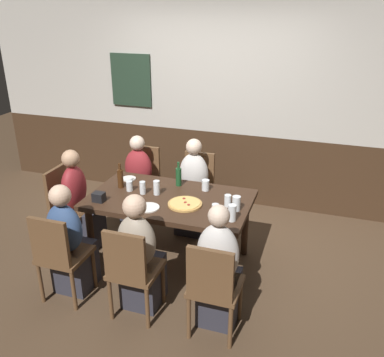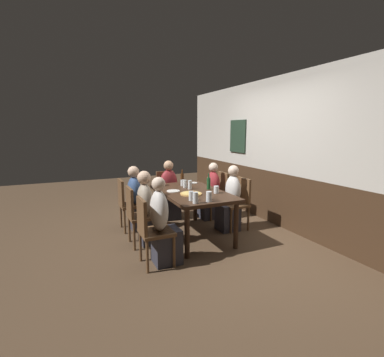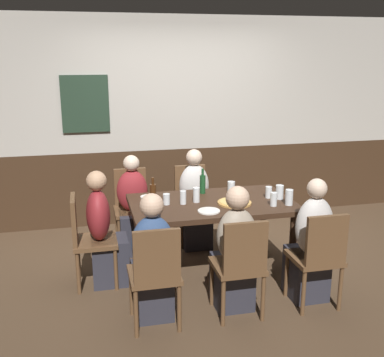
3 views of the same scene
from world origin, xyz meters
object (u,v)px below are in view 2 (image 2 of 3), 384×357
(pint_glass_amber, at_px, (183,183))
(pint_glass_stout, at_px, (216,190))
(chair_mid_far, at_px, (238,200))
(plate_white_large, at_px, (173,191))
(dining_table, at_px, (192,196))
(chair_right_near, at_px, (150,228))
(person_mid_far, at_px, (230,203))
(chair_left_near, at_px, (128,202))
(plate_white_small, at_px, (193,183))
(highball_clear, at_px, (190,185))
(person_right_near, at_px, (163,228))
(tumbler_short, at_px, (191,196))
(beer_bottle_green, at_px, (209,183))
(chair_mid_near, at_px, (137,213))
(beer_glass_tall, at_px, (209,197))
(pizza, at_px, (191,194))
(chair_head_west, at_px, (167,191))
(person_left_near, at_px, (137,203))
(tumbler_water, at_px, (209,196))
(condiment_caddy, at_px, (162,183))
(beer_bottle_brown, at_px, (182,179))
(person_mid_near, at_px, (148,213))
(beer_glass_half, at_px, (195,198))
(pint_glass_pale, at_px, (185,184))
(chair_left_far, at_px, (218,192))
(person_left_far, at_px, (211,195))

(pint_glass_amber, relative_size, pint_glass_stout, 0.93)
(chair_mid_far, height_order, plate_white_large, chair_mid_far)
(dining_table, relative_size, chair_right_near, 1.81)
(plate_white_large, bearing_deg, person_mid_far, 83.87)
(chair_left_near, distance_m, plate_white_small, 1.20)
(chair_mid_far, bearing_deg, highball_clear, -100.06)
(person_right_near, xyz_separation_m, highball_clear, (-0.85, 0.74, 0.33))
(chair_mid_far, bearing_deg, tumbler_short, -64.67)
(dining_table, relative_size, beer_bottle_green, 6.10)
(chair_mid_near, bearing_deg, chair_left_near, 180.00)
(dining_table, distance_m, beer_glass_tall, 0.70)
(person_right_near, bearing_deg, chair_left_near, -173.35)
(chair_right_near, height_order, chair_left_near, same)
(tumbler_short, bearing_deg, pizza, 156.11)
(chair_head_west, bearing_deg, person_left_near, -54.36)
(tumbler_water, xyz_separation_m, plate_white_small, (-1.18, 0.29, -0.04))
(highball_clear, relative_size, tumbler_water, 1.26)
(chair_mid_far, xyz_separation_m, condiment_caddy, (-0.62, -1.17, 0.29))
(beer_bottle_brown, bearing_deg, person_mid_near, -53.95)
(highball_clear, distance_m, beer_bottle_brown, 0.42)
(chair_head_west, relative_size, beer_glass_half, 5.81)
(pint_glass_amber, distance_m, beer_glass_half, 1.17)
(chair_left_near, xyz_separation_m, plate_white_large, (0.59, 0.60, 0.25))
(dining_table, distance_m, plate_white_large, 0.31)
(pint_glass_pale, bearing_deg, chair_left_far, 115.08)
(beer_bottle_brown, bearing_deg, pint_glass_amber, -19.88)
(chair_mid_far, bearing_deg, person_left_far, -166.71)
(beer_glass_half, height_order, plate_white_small, beer_glass_half)
(plate_white_small, bearing_deg, chair_left_far, 100.64)
(person_left_far, relative_size, plate_white_large, 5.23)
(dining_table, height_order, chair_head_west, chair_head_west)
(tumbler_short, bearing_deg, chair_head_west, 171.79)
(person_right_near, bearing_deg, plate_white_small, 142.12)
(person_mid_near, bearing_deg, beer_bottle_brown, 126.05)
(chair_left_far, bearing_deg, dining_table, -51.42)
(person_right_near, distance_m, person_left_far, 2.00)
(person_right_near, height_order, person_mid_near, person_right_near)
(chair_mid_far, bearing_deg, beer_bottle_brown, -125.06)
(beer_glass_half, bearing_deg, beer_glass_tall, 92.37)
(person_right_near, relative_size, plate_white_small, 7.37)
(person_mid_near, distance_m, pizza, 0.70)
(beer_bottle_green, bearing_deg, pizza, -62.39)
(pint_glass_amber, bearing_deg, person_right_near, -32.74)
(chair_mid_near, distance_m, condiment_caddy, 0.90)
(highball_clear, bearing_deg, pint_glass_stout, 29.85)
(pint_glass_amber, xyz_separation_m, beer_bottle_green, (0.43, 0.28, 0.06))
(person_right_near, bearing_deg, condiment_caddy, 162.25)
(person_mid_far, bearing_deg, condiment_caddy, -121.57)
(chair_head_west, xyz_separation_m, person_mid_far, (1.21, 0.71, -0.03))
(chair_left_near, xyz_separation_m, person_left_near, (0.00, 0.16, -0.04))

